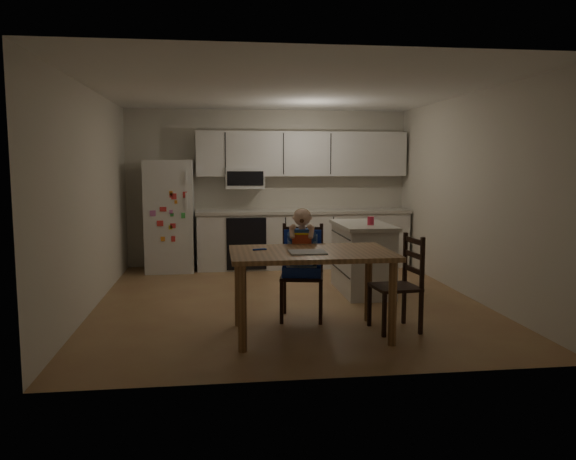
# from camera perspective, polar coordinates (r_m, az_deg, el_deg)

# --- Properties ---
(room) EXTENTS (4.52, 5.01, 2.51)m
(room) POSITION_cam_1_polar(r_m,az_deg,el_deg) (7.13, -0.51, 3.56)
(room) COLOR #8F603D
(room) RESTS_ON ground
(refrigerator) EXTENTS (0.72, 0.70, 1.70)m
(refrigerator) POSITION_cam_1_polar(r_m,az_deg,el_deg) (8.80, -11.91, 1.42)
(refrigerator) COLOR silver
(refrigerator) RESTS_ON ground
(kitchen_run) EXTENTS (3.37, 0.62, 2.15)m
(kitchen_run) POSITION_cam_1_polar(r_m,az_deg,el_deg) (8.96, 1.33, 1.83)
(kitchen_run) COLOR silver
(kitchen_run) RESTS_ON ground
(kitchen_island) EXTENTS (0.63, 1.21, 0.89)m
(kitchen_island) POSITION_cam_1_polar(r_m,az_deg,el_deg) (7.26, 7.57, -2.80)
(kitchen_island) COLOR silver
(kitchen_island) RESTS_ON ground
(red_cup) EXTENTS (0.08, 0.08, 0.10)m
(red_cup) POSITION_cam_1_polar(r_m,az_deg,el_deg) (7.03, 8.40, 0.93)
(red_cup) COLOR #DB2945
(red_cup) RESTS_ON kitchen_island
(dining_table) EXTENTS (1.53, 0.99, 0.82)m
(dining_table) POSITION_cam_1_polar(r_m,az_deg,el_deg) (5.36, 2.37, -3.31)
(dining_table) COLOR brown
(dining_table) RESTS_ON ground
(napkin) EXTENTS (0.33, 0.29, 0.01)m
(napkin) POSITION_cam_1_polar(r_m,az_deg,el_deg) (5.22, 1.99, -2.26)
(napkin) COLOR #ACABB0
(napkin) RESTS_ON dining_table
(toddler_spoon) EXTENTS (0.12, 0.06, 0.02)m
(toddler_spoon) POSITION_cam_1_polar(r_m,az_deg,el_deg) (5.39, -3.00, -1.98)
(toddler_spoon) COLOR #1735B3
(toddler_spoon) RESTS_ON dining_table
(chair_booster) EXTENTS (0.52, 0.52, 1.18)m
(chair_booster) POSITION_cam_1_polar(r_m,az_deg,el_deg) (5.96, 1.46, -2.26)
(chair_booster) COLOR black
(chair_booster) RESTS_ON ground
(chair_side) EXTENTS (0.46, 0.46, 0.95)m
(chair_side) POSITION_cam_1_polar(r_m,az_deg,el_deg) (5.68, 11.72, -4.66)
(chair_side) COLOR black
(chair_side) RESTS_ON ground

